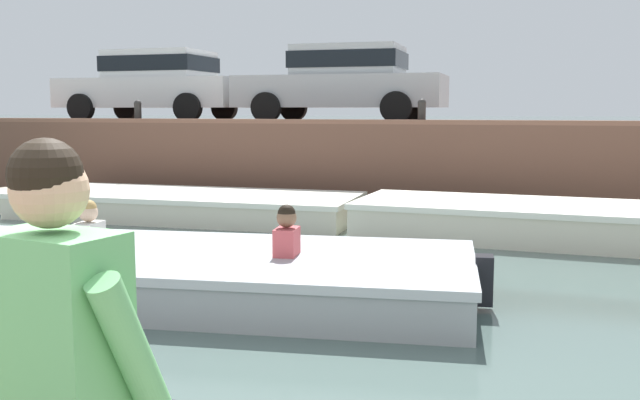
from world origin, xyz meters
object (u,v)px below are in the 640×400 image
Objects in this scene: motorboat_passing at (147,272)px; mooring_bollard_mid at (422,111)px; boat_moored_west_cream at (170,205)px; boat_moored_central_cream at (579,224)px; car_leftmost_white at (156,83)px; car_left_inner_silver at (344,80)px; mooring_bollard_west at (138,110)px; person_seated_right at (71,357)px.

mooring_bollard_mid is (1.57, 6.49, 1.57)m from motorboat_passing.
boat_moored_west_cream is 1.04× the size of boat_moored_central_cream.
car_leftmost_white is at bearing 119.81° from motorboat_passing.
car_left_inner_silver is 9.58× the size of mooring_bollard_west.
motorboat_passing is at bearing -57.59° from mooring_bollard_west.
mooring_bollard_west and mooring_bollard_mid have the same top height.
boat_moored_west_cream is 4.64m from mooring_bollard_mid.
mooring_bollard_west reaches higher than boat_moored_central_cream.
person_seated_right is (0.95, -10.94, -0.65)m from mooring_bollard_mid.
car_left_inner_silver is 12.99m from person_seated_right.
car_leftmost_white reaches higher than mooring_bollard_mid.
boat_moored_central_cream reaches higher than boat_moored_west_cream.
car_leftmost_white is at bearing 119.72° from person_seated_right.
motorboat_passing reaches higher than boat_moored_west_cream.
person_seated_right is at bearing -58.73° from mooring_bollard_west.
person_seated_right is at bearing -100.62° from boat_moored_central_cream.
boat_moored_west_cream is 15.70× the size of mooring_bollard_mid.
boat_moored_central_cream is 9.89m from car_leftmost_white.
boat_moored_west_cream is 15.70× the size of mooring_bollard_west.
car_left_inner_silver is (4.34, 0.00, -0.00)m from car_leftmost_white.
mooring_bollard_mid is (-2.59, 2.21, 1.54)m from boat_moored_central_cream.
mooring_bollard_west is at bearing -156.17° from car_left_inner_silver.
car_leftmost_white reaches higher than mooring_bollard_west.
mooring_bollard_mid is at bearing 94.96° from person_seated_right.
car_left_inner_silver is 2.61m from mooring_bollard_mid.
boat_moored_central_cream is at bearing -40.84° from car_left_inner_silver.
boat_moored_west_cream is at bearing -57.09° from car_leftmost_white.
motorboat_passing is at bearing -87.69° from car_left_inner_silver.
car_left_inner_silver is at bearing 60.95° from boat_moored_west_cream.
car_leftmost_white is 6.50m from mooring_bollard_mid.
motorboat_passing is at bearing -62.81° from boat_moored_west_cream.
boat_moored_central_cream is at bearing -14.93° from mooring_bollard_west.
boat_moored_west_cream is at bearing -153.62° from mooring_bollard_mid.
car_leftmost_white is at bearing 108.39° from mooring_bollard_west.
boat_moored_central_cream is 1.58× the size of car_left_inner_silver.
boat_moored_west_cream is at bearing -119.05° from car_left_inner_silver.
mooring_bollard_west reaches higher than motorboat_passing.
motorboat_passing is 6.86m from mooring_bollard_mid.
boat_moored_central_cream is 6.31m from car_left_inner_silver.
car_left_inner_silver reaches higher than boat_moored_central_cream.
person_seated_right reaches higher than boat_moored_west_cream.
car_left_inner_silver reaches higher than boat_moored_west_cream.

